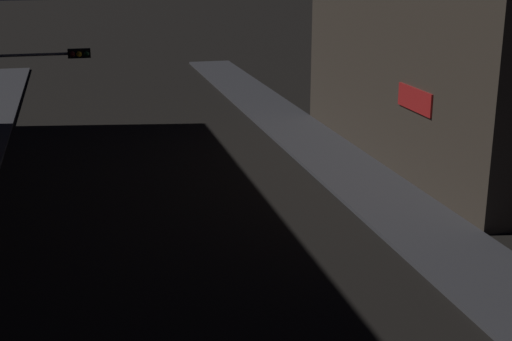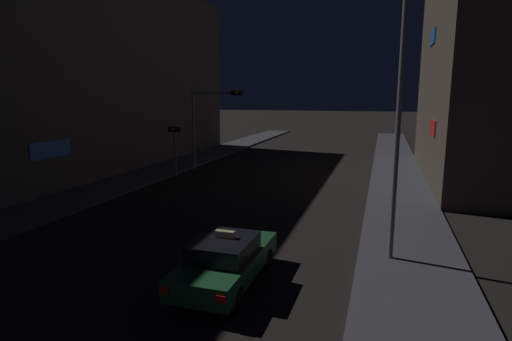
% 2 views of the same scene
% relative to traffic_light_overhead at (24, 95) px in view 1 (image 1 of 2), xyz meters
% --- Properties ---
extents(sidewalk_right, '(3.38, 62.04, 0.15)m').
position_rel_traffic_light_overhead_xyz_m(sidewalk_right, '(12.96, 2.55, -4.07)').
color(sidewalk_right, '#424247').
rests_on(sidewalk_right, ground_plane).
extents(traffic_light_overhead, '(3.89, 0.42, 5.82)m').
position_rel_traffic_light_overhead_xyz_m(traffic_light_overhead, '(0.00, 0.00, 0.00)').
color(traffic_light_overhead, slate).
rests_on(traffic_light_overhead, ground_plane).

